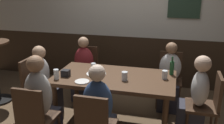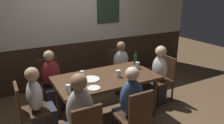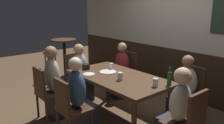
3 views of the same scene
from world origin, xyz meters
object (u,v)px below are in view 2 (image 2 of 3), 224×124
Objects in this scene: highball_clear at (82,74)px; condiment_caddy at (71,86)px; person_left_far at (52,86)px; plate_white_small at (94,88)px; dining_table at (106,81)px; chair_head_east at (164,77)px; beer_glass_tall at (68,90)px; chair_left_far at (50,80)px; chair_right_far at (118,67)px; person_left_near at (80,124)px; person_right_far at (122,72)px; chair_head_west at (27,109)px; pint_glass_amber at (137,65)px; plate_white_large at (91,79)px; person_head_west at (40,108)px; beer_bottle_green at (135,59)px; person_mid_near at (129,111)px; person_head_east at (157,79)px; chair_mid_near at (136,116)px; pint_glass_pale at (118,74)px.

condiment_caddy is (-0.29, -0.33, -0.00)m from highball_clear.
plate_white_small is at bearing -69.57° from person_left_far.
dining_table is 1.25m from chair_head_east.
person_left_far is 8.21× the size of beer_glass_tall.
chair_left_far and chair_right_far have the same top height.
person_left_near is (-1.96, -0.70, 0.01)m from chair_head_east.
beer_glass_tall is (-0.37, -0.45, 0.01)m from highball_clear.
person_right_far is at bearing 44.04° from person_left_near.
chair_head_west is at bearing 151.14° from beer_glass_tall.
plate_white_small is at bearing -159.50° from pint_glass_amber.
person_head_west is at bearing -179.10° from plate_white_large.
plate_white_small is at bearing -132.72° from chair_right_far.
dining_table is 14.30× the size of pint_glass_amber.
dining_table is at bearing 44.13° from person_left_near.
beer_bottle_green is (1.48, -0.43, 0.38)m from person_left_far.
person_head_east is at bearing 33.08° from person_mid_near.
pint_glass_amber is (-0.40, 0.08, 0.32)m from person_head_east.
beer_bottle_green is at bearing 14.23° from plate_white_large.
person_left_far is at bearing 114.88° from chair_mid_near.
person_left_near reaches higher than beer_bottle_green.
chair_head_east is 3.45× the size of beer_bottle_green.
pint_glass_pale is at bearing -4.20° from chair_head_west.
pint_glass_pale is (0.52, -0.26, 0.00)m from highball_clear.
chair_mid_near is at bearing -125.42° from pint_glass_amber.
pint_glass_amber is at bearing 168.77° from person_head_east.
chair_left_far is 1.19m from beer_glass_tall.
chair_right_far is 1.73m from condiment_caddy.
person_mid_near is at bearing -150.51° from chair_head_east.
chair_head_east reaches higher than beer_glass_tall.
person_head_east reaches higher than pint_glass_pale.
person_left_far is at bearing 90.32° from beer_glass_tall.
condiment_caddy is at bearing -175.62° from pint_glass_pale.
chair_head_east is at bearing 8.33° from beer_glass_tall.
person_left_near is (0.00, -1.40, 0.05)m from person_left_far.
person_mid_near reaches higher than beer_bottle_green.
chair_head_east is at bearing 5.50° from pint_glass_pale.
chair_head_east is 0.81× the size of person_right_far.
chair_left_far is at bearing 107.74° from plate_white_small.
highball_clear is at bearing 175.46° from pint_glass_amber.
chair_right_far is 3.20× the size of plate_white_large.
person_mid_near reaches higher than chair_head_west.
beer_glass_tall is (-1.96, -0.29, 0.30)m from chair_head_east.
pint_glass_pale is at bearing -27.11° from highball_clear.
person_left_near is (-0.72, -0.00, 0.03)m from person_mid_near.
person_left_far is (0.51, 0.70, -0.04)m from chair_head_west.
condiment_caddy is (-1.37, -0.86, 0.33)m from person_right_far.
chair_left_far is 3.45× the size of beer_bottle_green.
pint_glass_amber is at bearing 14.78° from beer_glass_tall.
person_right_far reaches higher than chair_head_west.
condiment_caddy is at bearing -165.57° from dining_table.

